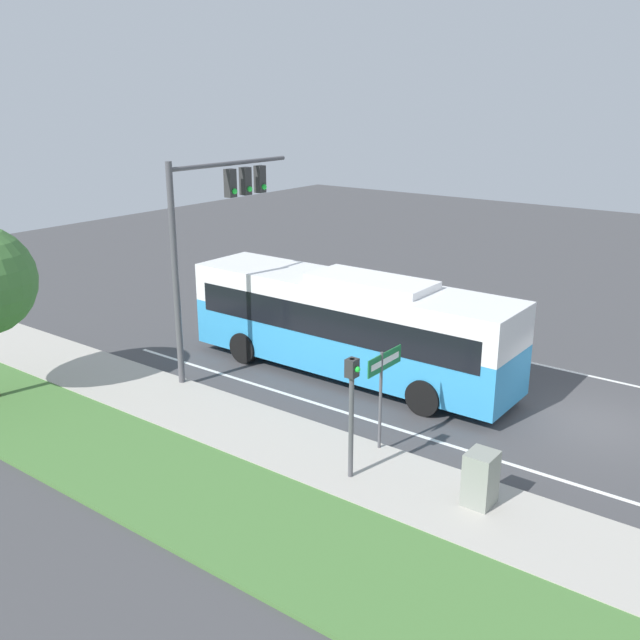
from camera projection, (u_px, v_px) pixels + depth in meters
ground_plane at (592, 424)px, 20.15m from camera, size 80.00×80.00×0.00m
sidewalk at (504, 522)px, 15.41m from camera, size 2.80×80.00×0.12m
grass_verge at (433, 603)px, 12.97m from camera, size 3.60×80.00×0.10m
lane_divider_near at (547, 475)px, 17.41m from camera, size 0.14×30.00×0.01m
lane_divider_far at (627, 384)px, 22.89m from camera, size 0.14×30.00×0.01m
bus at (349, 321)px, 23.10m from camera, size 2.75×11.36×3.45m
signal_gantry at (214, 220)px, 22.58m from camera, size 5.32×0.41×7.04m
pedestrian_signal at (352, 399)px, 16.55m from camera, size 0.28×0.34×3.13m
street_sign at (383, 379)px, 18.04m from camera, size 1.53×0.08×2.76m
utility_cabinet at (481, 478)px, 15.83m from camera, size 0.70×0.62×1.26m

